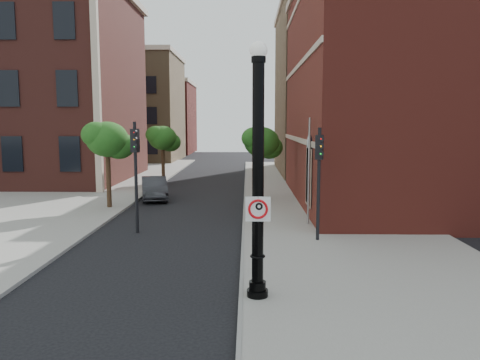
{
  "coord_description": "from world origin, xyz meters",
  "views": [
    {
      "loc": [
        2.21,
        -11.77,
        4.39
      ],
      "look_at": [
        1.99,
        2.0,
        2.72
      ],
      "focal_mm": 35.0,
      "sensor_mm": 36.0,
      "label": 1
    }
  ],
  "objects_px": {
    "no_parking_sign": "(258,209)",
    "traffic_signal_left": "(135,159)",
    "lamppost": "(258,185)",
    "traffic_signal_right": "(319,166)",
    "parked_car": "(154,188)"
  },
  "relations": [
    {
      "from": "no_parking_sign",
      "to": "traffic_signal_right",
      "type": "xyz_separation_m",
      "value": [
        2.34,
        5.86,
        0.5
      ]
    },
    {
      "from": "lamppost",
      "to": "parked_car",
      "type": "distance_m",
      "value": 16.67
    },
    {
      "from": "parked_car",
      "to": "lamppost",
      "type": "bearing_deg",
      "value": -83.61
    },
    {
      "from": "traffic_signal_left",
      "to": "traffic_signal_right",
      "type": "distance_m",
      "value": 7.2
    },
    {
      "from": "no_parking_sign",
      "to": "parked_car",
      "type": "distance_m",
      "value": 16.76
    },
    {
      "from": "no_parking_sign",
      "to": "traffic_signal_left",
      "type": "distance_m",
      "value": 8.76
    },
    {
      "from": "lamppost",
      "to": "parked_car",
      "type": "relative_size",
      "value": 1.59
    },
    {
      "from": "lamppost",
      "to": "traffic_signal_right",
      "type": "distance_m",
      "value": 6.16
    },
    {
      "from": "lamppost",
      "to": "traffic_signal_right",
      "type": "relative_size",
      "value": 1.48
    },
    {
      "from": "no_parking_sign",
      "to": "traffic_signal_left",
      "type": "bearing_deg",
      "value": 122.89
    },
    {
      "from": "lamppost",
      "to": "parked_car",
      "type": "xyz_separation_m",
      "value": [
        -5.66,
        15.52,
        -2.25
      ]
    },
    {
      "from": "no_parking_sign",
      "to": "parked_car",
      "type": "height_order",
      "value": "no_parking_sign"
    },
    {
      "from": "no_parking_sign",
      "to": "traffic_signal_left",
      "type": "relative_size",
      "value": 0.14
    },
    {
      "from": "traffic_signal_right",
      "to": "parked_car",
      "type": "bearing_deg",
      "value": 148.09
    },
    {
      "from": "lamppost",
      "to": "traffic_signal_left",
      "type": "bearing_deg",
      "value": 123.13
    }
  ]
}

